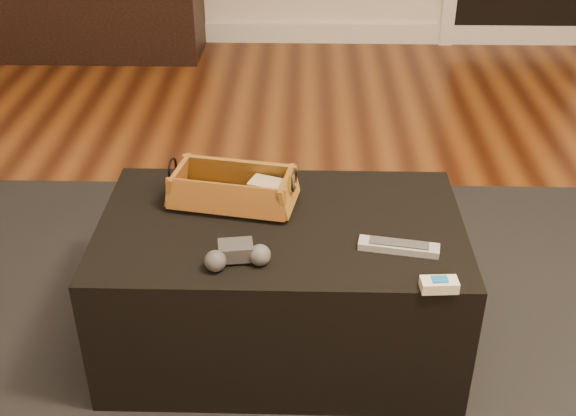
{
  "coord_description": "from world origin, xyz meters",
  "views": [
    {
      "loc": [
        -0.03,
        -1.7,
        1.5
      ],
      "look_at": [
        -0.07,
        -0.06,
        0.49
      ],
      "focal_mm": 45.0,
      "sensor_mm": 36.0,
      "label": 1
    }
  ],
  "objects_px": {
    "ottoman": "(281,284)",
    "media_cabinet": "(92,12)",
    "wicker_basket": "(233,190)",
    "tv_remote": "(226,198)",
    "cream_gadget": "(439,285)",
    "game_controller": "(237,255)",
    "silver_remote": "(399,246)"
  },
  "relations": [
    {
      "from": "media_cabinet",
      "to": "cream_gadget",
      "type": "height_order",
      "value": "media_cabinet"
    },
    {
      "from": "cream_gadget",
      "to": "game_controller",
      "type": "bearing_deg",
      "value": 169.44
    },
    {
      "from": "cream_gadget",
      "to": "wicker_basket",
      "type": "bearing_deg",
      "value": 143.65
    },
    {
      "from": "ottoman",
      "to": "tv_remote",
      "type": "xyz_separation_m",
      "value": [
        -0.16,
        0.09,
        0.23
      ]
    },
    {
      "from": "wicker_basket",
      "to": "ottoman",
      "type": "bearing_deg",
      "value": -36.34
    },
    {
      "from": "ottoman",
      "to": "wicker_basket",
      "type": "distance_m",
      "value": 0.31
    },
    {
      "from": "ottoman",
      "to": "cream_gadget",
      "type": "xyz_separation_m",
      "value": [
        0.39,
        -0.28,
        0.22
      ]
    },
    {
      "from": "tv_remote",
      "to": "media_cabinet",
      "type": "bearing_deg",
      "value": 117.42
    },
    {
      "from": "tv_remote",
      "to": "cream_gadget",
      "type": "relative_size",
      "value": 2.05
    },
    {
      "from": "ottoman",
      "to": "silver_remote",
      "type": "height_order",
      "value": "silver_remote"
    },
    {
      "from": "wicker_basket",
      "to": "silver_remote",
      "type": "xyz_separation_m",
      "value": [
        0.45,
        -0.22,
        -0.03
      ]
    },
    {
      "from": "media_cabinet",
      "to": "wicker_basket",
      "type": "relative_size",
      "value": 3.36
    },
    {
      "from": "tv_remote",
      "to": "cream_gadget",
      "type": "bearing_deg",
      "value": -30.27
    },
    {
      "from": "media_cabinet",
      "to": "cream_gadget",
      "type": "relative_size",
      "value": 14.06
    },
    {
      "from": "media_cabinet",
      "to": "silver_remote",
      "type": "bearing_deg",
      "value": -60.5
    },
    {
      "from": "ottoman",
      "to": "media_cabinet",
      "type": "bearing_deg",
      "value": 115.28
    },
    {
      "from": "ottoman",
      "to": "game_controller",
      "type": "height_order",
      "value": "game_controller"
    },
    {
      "from": "media_cabinet",
      "to": "wicker_basket",
      "type": "height_order",
      "value": "wicker_basket"
    },
    {
      "from": "ottoman",
      "to": "tv_remote",
      "type": "bearing_deg",
      "value": 149.84
    },
    {
      "from": "media_cabinet",
      "to": "tv_remote",
      "type": "distance_m",
      "value": 2.68
    },
    {
      "from": "game_controller",
      "to": "silver_remote",
      "type": "height_order",
      "value": "game_controller"
    },
    {
      "from": "silver_remote",
      "to": "wicker_basket",
      "type": "bearing_deg",
      "value": 153.32
    },
    {
      "from": "media_cabinet",
      "to": "tv_remote",
      "type": "relative_size",
      "value": 6.85
    },
    {
      "from": "media_cabinet",
      "to": "ottoman",
      "type": "bearing_deg",
      "value": -64.72
    },
    {
      "from": "tv_remote",
      "to": "game_controller",
      "type": "height_order",
      "value": "game_controller"
    },
    {
      "from": "ottoman",
      "to": "silver_remote",
      "type": "distance_m",
      "value": 0.4
    },
    {
      "from": "wicker_basket",
      "to": "game_controller",
      "type": "relative_size",
      "value": 2.17
    },
    {
      "from": "ottoman",
      "to": "game_controller",
      "type": "bearing_deg",
      "value": -118.03
    },
    {
      "from": "game_controller",
      "to": "silver_remote",
      "type": "distance_m",
      "value": 0.42
    },
    {
      "from": "tv_remote",
      "to": "silver_remote",
      "type": "height_order",
      "value": "tv_remote"
    },
    {
      "from": "game_controller",
      "to": "cream_gadget",
      "type": "bearing_deg",
      "value": -10.56
    },
    {
      "from": "wicker_basket",
      "to": "cream_gadget",
      "type": "height_order",
      "value": "wicker_basket"
    }
  ]
}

